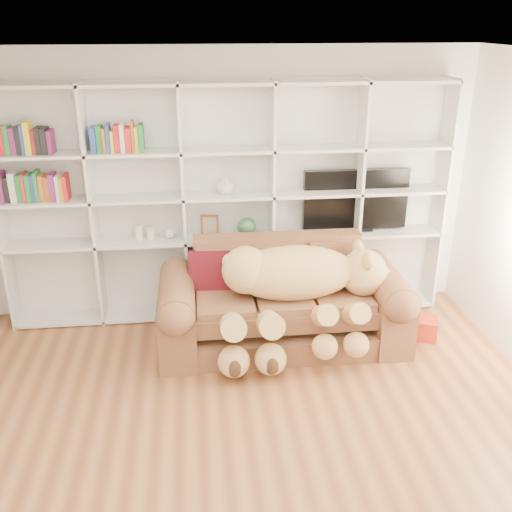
{
  "coord_description": "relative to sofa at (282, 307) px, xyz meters",
  "views": [
    {
      "loc": [
        -0.33,
        -3.13,
        2.93
      ],
      "look_at": [
        0.2,
        1.63,
        0.91
      ],
      "focal_mm": 40.0,
      "sensor_mm": 36.0,
      "label": 1
    }
  ],
  "objects": [
    {
      "name": "ceiling",
      "position": [
        -0.45,
        -1.65,
        2.33
      ],
      "size": [
        5.0,
        5.0,
        0.0
      ],
      "primitive_type": "plane",
      "rotation": [
        3.14,
        0.0,
        0.0
      ],
      "color": "white",
      "rests_on": "wall_back"
    },
    {
      "name": "tv",
      "position": [
        0.86,
        0.7,
        0.82
      ],
      "size": [
        1.09,
        0.18,
        0.64
      ],
      "color": "black",
      "rests_on": "bookshelf"
    },
    {
      "name": "figurine_tall",
      "position": [
        -1.35,
        0.65,
        0.58
      ],
      "size": [
        0.1,
        0.1,
        0.16
      ],
      "primitive_type": "cylinder",
      "rotation": [
        0.0,
        0.0,
        -0.36
      ],
      "color": "beige",
      "rests_on": "bookshelf"
    },
    {
      "name": "figurine_short",
      "position": [
        -1.24,
        0.65,
        0.57
      ],
      "size": [
        0.1,
        0.1,
        0.14
      ],
      "primitive_type": "cylinder",
      "rotation": [
        0.0,
        0.0,
        0.24
      ],
      "color": "beige",
      "rests_on": "bookshelf"
    },
    {
      "name": "teddy_bear",
      "position": [
        0.1,
        -0.2,
        0.3
      ],
      "size": [
        1.69,
        0.94,
        0.98
      ],
      "rotation": [
        0.0,
        0.0,
        -0.08
      ],
      "color": "tan",
      "rests_on": "sofa"
    },
    {
      "name": "wall_back",
      "position": [
        -0.45,
        0.85,
        0.98
      ],
      "size": [
        5.0,
        0.02,
        2.7
      ],
      "primitive_type": "cube",
      "color": "white",
      "rests_on": "floor"
    },
    {
      "name": "picture_frame",
      "position": [
        -0.65,
        0.65,
        0.62
      ],
      "size": [
        0.18,
        0.07,
        0.22
      ],
      "primitive_type": "cube",
      "rotation": [
        0.0,
        0.0,
        -0.22
      ],
      "color": "brown",
      "rests_on": "bookshelf"
    },
    {
      "name": "shelf_vase",
      "position": [
        -0.48,
        0.65,
        1.04
      ],
      "size": [
        0.18,
        0.18,
        0.18
      ],
      "primitive_type": "imported",
      "rotation": [
        0.0,
        0.0,
        -0.02
      ],
      "color": "beige",
      "rests_on": "bookshelf"
    },
    {
      "name": "floor",
      "position": [
        -0.45,
        -1.65,
        -0.37
      ],
      "size": [
        5.0,
        5.0,
        0.0
      ],
      "primitive_type": "plane",
      "color": "brown",
      "rests_on": "ground"
    },
    {
      "name": "sofa",
      "position": [
        0.0,
        0.0,
        0.0
      ],
      "size": [
        2.32,
        1.0,
        0.97
      ],
      "color": "brown",
      "rests_on": "floor"
    },
    {
      "name": "bookshelf",
      "position": [
        -0.69,
        0.71,
        0.94
      ],
      "size": [
        4.43,
        0.35,
        2.4
      ],
      "color": "silver",
      "rests_on": "floor"
    },
    {
      "name": "green_vase",
      "position": [
        -0.27,
        0.65,
        0.59
      ],
      "size": [
        0.19,
        0.19,
        0.19
      ],
      "primitive_type": "sphere",
      "color": "#305E3B",
      "rests_on": "bookshelf"
    },
    {
      "name": "throw_pillow",
      "position": [
        -0.66,
        0.16,
        0.33
      ],
      "size": [
        0.42,
        0.26,
        0.43
      ],
      "primitive_type": "cube",
      "rotation": [
        -0.24,
        0.0,
        -0.07
      ],
      "color": "#510D1C",
      "rests_on": "sofa"
    },
    {
      "name": "snow_globe",
      "position": [
        -1.05,
        0.65,
        0.55
      ],
      "size": [
        0.1,
        0.1,
        0.1
      ],
      "primitive_type": "sphere",
      "color": "silver",
      "rests_on": "bookshelf"
    },
    {
      "name": "gift_box",
      "position": [
        1.4,
        -0.1,
        -0.26
      ],
      "size": [
        0.33,
        0.32,
        0.21
      ],
      "primitive_type": "cube",
      "rotation": [
        0.0,
        0.0,
        -0.35
      ],
      "color": "#B02B17",
      "rests_on": "floor"
    }
  ]
}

